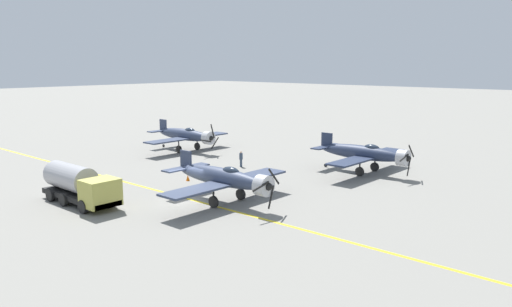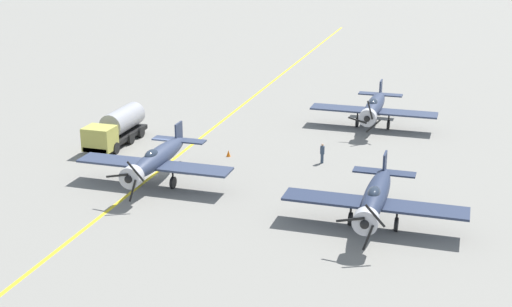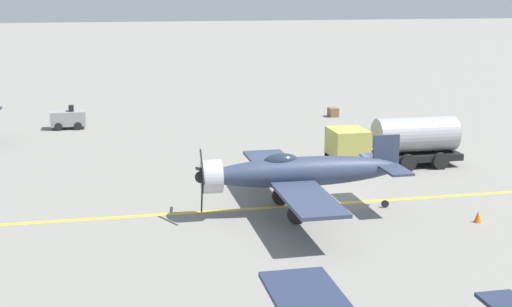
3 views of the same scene
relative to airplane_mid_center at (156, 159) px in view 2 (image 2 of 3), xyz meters
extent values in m
plane|color=gray|center=(1.14, -2.99, -2.01)|extent=(400.00, 400.00, 0.00)
cube|color=yellow|center=(1.14, -2.99, -2.01)|extent=(0.30, 160.00, 0.01)
ellipsoid|color=#323C56|center=(0.00, -0.41, 0.04)|extent=(1.50, 9.50, 1.42)
cylinder|color=#B7B7BC|center=(0.00, 4.04, 0.04)|extent=(1.58, 0.90, 1.58)
ellipsoid|color=#232D3D|center=(0.00, 0.73, 0.60)|extent=(0.80, 1.70, 0.76)
cube|color=#323C56|center=(0.00, 0.35, -0.30)|extent=(12.00, 2.10, 0.16)
cube|color=#323C56|center=(0.00, -4.50, 0.19)|extent=(4.40, 1.10, 0.12)
cube|color=#323C56|center=(0.00, -4.50, 0.84)|extent=(0.14, 1.30, 1.60)
sphere|color=black|center=(0.00, 4.54, 0.04)|extent=(0.56, 0.56, 0.56)
cube|color=black|center=(-0.58, 4.54, 0.69)|extent=(1.27, 0.06, 1.40)
cube|color=black|center=(-0.27, 4.54, -0.79)|extent=(0.68, 0.06, 1.71)
cube|color=black|center=(0.86, 4.54, 0.22)|extent=(1.74, 0.06, 0.50)
cylinder|color=black|center=(-1.50, 0.35, -0.93)|extent=(0.14, 0.14, 1.26)
cylinder|color=black|center=(-1.50, 0.35, -1.56)|extent=(0.22, 0.90, 0.90)
cylinder|color=black|center=(1.50, 0.35, -0.93)|extent=(0.14, 0.14, 1.26)
cylinder|color=black|center=(1.50, 0.35, -1.56)|extent=(0.22, 0.90, 0.90)
cylinder|color=black|center=(0.00, -4.56, -1.83)|extent=(0.12, 0.36, 0.36)
ellipsoid|color=#303A53|center=(-13.54, -20.72, 0.04)|extent=(1.50, 9.50, 1.42)
cylinder|color=#B7B7BC|center=(-13.54, -16.27, 0.04)|extent=(1.57, 0.90, 1.58)
ellipsoid|color=#232D3D|center=(-13.54, -19.58, 0.60)|extent=(0.80, 1.70, 0.76)
cube|color=#303A53|center=(-13.54, -19.96, -0.30)|extent=(12.00, 2.10, 0.16)
cube|color=#303A53|center=(-13.54, -24.81, 0.19)|extent=(4.40, 1.10, 0.12)
cube|color=#303A53|center=(-13.54, -24.81, 0.84)|extent=(0.14, 1.30, 1.60)
sphere|color=black|center=(-13.54, -15.77, 0.04)|extent=(0.56, 0.56, 0.56)
cube|color=black|center=(-14.15, -15.77, -0.59)|extent=(1.31, 0.06, 1.36)
cube|color=black|center=(-12.69, -15.77, -0.17)|extent=(1.73, 0.06, 0.55)
cube|color=black|center=(-13.79, -15.77, 0.88)|extent=(0.63, 0.06, 1.72)
cylinder|color=black|center=(-15.04, -19.96, -0.93)|extent=(0.14, 0.14, 1.26)
cylinder|color=black|center=(-15.04, -19.96, -1.56)|extent=(0.22, 0.90, 0.90)
cylinder|color=black|center=(-12.04, -19.96, -0.93)|extent=(0.14, 0.14, 1.26)
cylinder|color=black|center=(-12.04, -19.96, -1.56)|extent=(0.22, 0.90, 0.90)
cylinder|color=black|center=(-13.54, -24.87, -1.83)|extent=(0.12, 0.36, 0.36)
ellipsoid|color=#253049|center=(-16.90, 2.38, 0.04)|extent=(1.50, 9.50, 1.42)
cylinder|color=#B7B7BC|center=(-16.90, 6.83, 0.04)|extent=(1.58, 0.90, 1.58)
ellipsoid|color=#232D3D|center=(-16.90, 3.52, 0.60)|extent=(0.80, 1.70, 0.76)
cube|color=#253049|center=(-16.90, 3.14, -0.30)|extent=(12.00, 2.10, 0.16)
cube|color=#253049|center=(-16.90, -1.71, 0.19)|extent=(4.40, 1.10, 0.12)
cube|color=#253049|center=(-16.90, -1.71, 0.84)|extent=(0.14, 1.30, 1.60)
sphere|color=black|center=(-16.90, 7.33, 0.04)|extent=(0.56, 0.56, 0.56)
cube|color=black|center=(-16.05, 7.33, 0.24)|extent=(1.74, 0.06, 0.54)
cube|color=black|center=(-17.50, 7.33, 0.67)|extent=(1.30, 0.06, 1.37)
cube|color=black|center=(-17.15, 7.33, -0.80)|extent=(0.64, 0.06, 1.72)
cylinder|color=black|center=(-18.40, 3.14, -0.93)|extent=(0.14, 0.14, 1.26)
cylinder|color=black|center=(-18.40, 3.14, -1.56)|extent=(0.22, 0.90, 0.90)
cylinder|color=black|center=(-15.40, 3.14, -0.93)|extent=(0.14, 0.14, 1.26)
cylinder|color=black|center=(-15.40, 3.14, -1.56)|extent=(0.22, 0.90, 0.90)
cylinder|color=black|center=(-16.90, -1.77, -1.83)|extent=(0.12, 0.36, 0.36)
cube|color=black|center=(7.64, -8.20, -1.39)|extent=(2.25, 8.00, 0.40)
cube|color=#B2AD4C|center=(7.64, -5.24, -0.59)|extent=(2.50, 2.08, 2.00)
cylinder|color=#9E9EA3|center=(7.64, -9.52, -0.09)|extent=(2.10, 4.96, 2.10)
cylinder|color=black|center=(6.45, -5.72, -1.51)|extent=(0.30, 1.00, 1.00)
cylinder|color=black|center=(8.83, -5.72, -1.51)|extent=(0.30, 1.00, 1.00)
cylinder|color=black|center=(6.45, -8.60, -1.51)|extent=(0.30, 1.00, 1.00)
cylinder|color=black|center=(8.83, -8.60, -1.51)|extent=(0.30, 1.00, 1.00)
cylinder|color=black|center=(6.45, -10.68, -1.51)|extent=(0.30, 1.00, 1.00)
cylinder|color=black|center=(8.83, -10.68, -1.51)|extent=(0.30, 1.00, 1.00)
cylinder|color=#334256|center=(-11.01, -8.55, -1.61)|extent=(0.25, 0.25, 0.80)
cylinder|color=#334256|center=(-11.01, -8.55, -0.88)|extent=(0.37, 0.37, 0.67)
sphere|color=tan|center=(-11.01, -8.55, -0.44)|extent=(0.22, 0.22, 0.22)
cone|color=orange|center=(-3.04, -7.87, -1.74)|extent=(0.36, 0.36, 0.55)
camera|label=1|loc=(26.69, 26.95, 8.75)|focal=35.00mm
camera|label=2|loc=(-22.08, 46.28, 17.52)|focal=50.00mm
camera|label=3|loc=(-31.50, 8.65, 8.54)|focal=50.00mm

